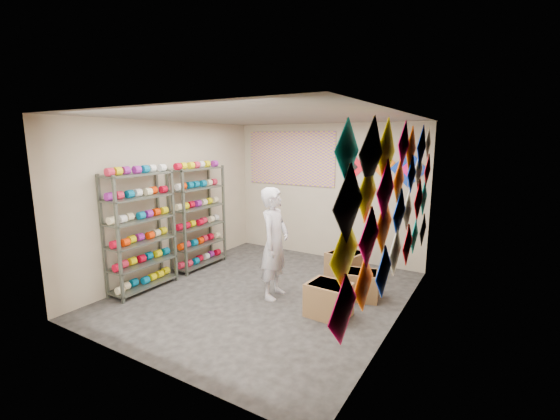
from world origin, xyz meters
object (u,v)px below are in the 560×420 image
Objects in this scene: shelf_rack_back at (198,218)px; carton_b at (361,285)px; carton_c at (346,266)px; carton_a at (329,300)px; shelf_rack_front at (141,232)px; shopkeeper at (274,243)px.

shelf_rack_back reaches higher than carton_b.
shelf_rack_back is 3.35× the size of carton_c.
shelf_rack_back is 3.09m from carton_a.
carton_a is (2.94, 0.67, -0.72)m from shelf_rack_front.
shelf_rack_back is 3.66× the size of carton_b.
shopkeeper is at bearing -12.99° from shelf_rack_back.
carton_a is 0.98× the size of carton_c.
shopkeeper is 1.46m from carton_b.
shelf_rack_front reaches higher than carton_c.
shelf_rack_front is 3.66× the size of carton_b.
shopkeeper is at bearing 23.33° from shelf_rack_front.
carton_b is at bearing -38.69° from carton_c.
shopkeeper is 3.05× the size of carton_a.
shelf_rack_back reaches higher than carton_c.
carton_a is at bearing 12.88° from shelf_rack_front.
carton_c is (0.69, 1.21, -0.60)m from shopkeeper.
carton_b is (3.13, 1.46, -0.74)m from shelf_rack_front.
shelf_rack_back is at bearing -151.30° from carton_c.
shelf_rack_front is 3.53m from carton_b.
shelf_rack_back is 2.85m from carton_c.
shelf_rack_back reaches higher than shopkeeper.
carton_a is (0.98, -0.17, -0.62)m from shopkeeper.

